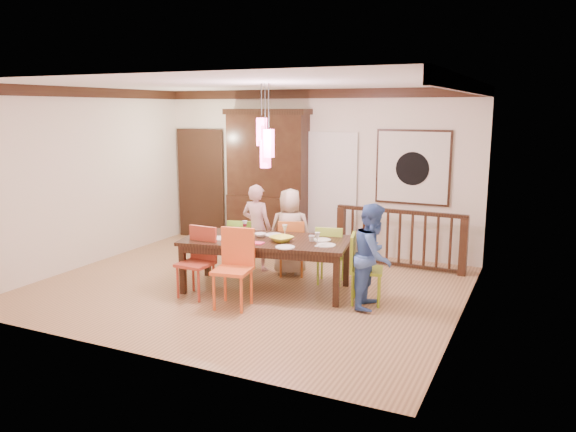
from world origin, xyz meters
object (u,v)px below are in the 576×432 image
at_px(dining_table, 266,244).
at_px(person_far_mid, 290,232).
at_px(person_far_left, 257,228).
at_px(balustrade, 399,238).
at_px(person_end_right, 373,256).
at_px(chair_end_right, 367,264).
at_px(china_hutch, 268,179).
at_px(chair_far_left, 242,241).

relative_size(dining_table, person_far_mid, 1.84).
height_order(dining_table, person_far_left, person_far_left).
distance_m(balustrade, person_far_mid, 1.83).
xyz_separation_m(dining_table, balustrade, (1.44, 1.95, -0.17)).
bearing_deg(person_end_right, person_far_left, 64.64).
relative_size(chair_end_right, person_end_right, 0.68).
bearing_deg(person_far_mid, balustrade, -164.64).
xyz_separation_m(china_hutch, balustrade, (2.58, -0.35, -0.78)).
distance_m(chair_end_right, balustrade, 1.87).
bearing_deg(balustrade, person_far_mid, -141.65).
xyz_separation_m(chair_far_left, chair_end_right, (2.24, -0.61, 0.05)).
relative_size(chair_end_right, person_far_mid, 0.69).
distance_m(chair_far_left, person_end_right, 2.47).
xyz_separation_m(dining_table, chair_far_left, (-0.78, 0.68, -0.19)).
distance_m(chair_far_left, person_far_mid, 0.80).
bearing_deg(dining_table, person_end_right, -11.83).
xyz_separation_m(chair_far_left, person_end_right, (2.35, -0.72, 0.20)).
distance_m(person_far_left, person_far_mid, 0.58).
relative_size(dining_table, china_hutch, 0.97).
relative_size(balustrade, person_end_right, 1.56).
xyz_separation_m(dining_table, chair_end_right, (1.46, 0.08, -0.14)).
relative_size(chair_end_right, china_hutch, 0.36).
bearing_deg(chair_end_right, person_far_left, 55.84).
xyz_separation_m(dining_table, person_far_mid, (-0.02, 0.86, 0.00)).
distance_m(dining_table, balustrade, 2.43).
bearing_deg(chair_far_left, person_far_mid, 178.49).
bearing_deg(chair_end_right, china_hutch, 35.88).
xyz_separation_m(chair_end_right, person_far_mid, (-1.48, 0.78, 0.14)).
height_order(chair_end_right, person_end_right, person_end_right).
bearing_deg(china_hutch, person_far_left, -69.57).
relative_size(china_hutch, balustrade, 1.19).
bearing_deg(chair_far_left, dining_table, 124.11).
height_order(chair_far_left, chair_end_right, chair_end_right).
xyz_separation_m(chair_far_left, person_far_left, (0.17, 0.16, 0.21)).
height_order(chair_end_right, person_far_mid, person_far_mid).
height_order(chair_far_left, china_hutch, china_hutch).
height_order(chair_end_right, balustrade, balustrade).
height_order(china_hutch, person_far_left, china_hutch).
height_order(chair_far_left, balustrade, balustrade).
distance_m(dining_table, china_hutch, 2.64).
distance_m(dining_table, person_far_mid, 0.86).
bearing_deg(balustrade, chair_far_left, -148.68).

